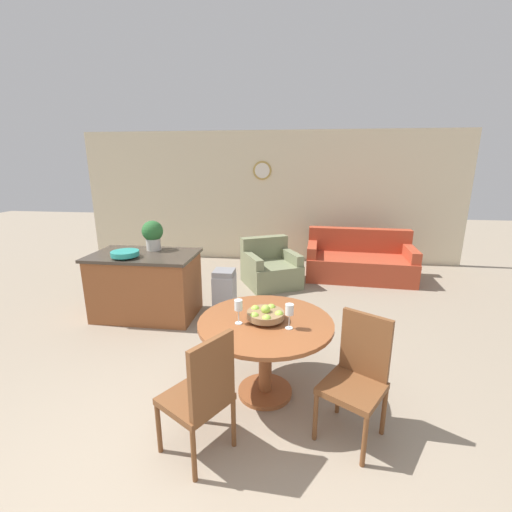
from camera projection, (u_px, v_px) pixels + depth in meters
ground_plane at (180, 505)px, 2.14m from camera, size 24.00×24.00×0.00m
wall_back at (268, 197)px, 7.24m from camera, size 8.00×0.09×2.70m
dining_table at (265, 338)px, 3.03m from camera, size 1.18×1.18×0.73m
dining_chair_near_left at (202, 392)px, 2.37m from camera, size 0.58×0.58×0.97m
dining_chair_near_right at (358, 373)px, 2.60m from camera, size 0.58×0.58×0.97m
fruit_bowl at (266, 314)px, 2.96m from camera, size 0.33×0.33×0.15m
wine_glass_left at (238, 306)px, 2.89m from camera, size 0.07×0.07×0.22m
wine_glass_right at (289, 311)px, 2.80m from camera, size 0.07×0.07×0.22m
kitchen_island at (146, 285)px, 4.69m from camera, size 1.40×0.84×0.89m
teal_bowl at (125, 254)px, 4.37m from camera, size 0.35×0.35×0.09m
potted_plant at (153, 234)px, 4.72m from camera, size 0.29×0.29×0.41m
trash_bin at (225, 293)px, 4.72m from camera, size 0.29×0.30×0.66m
couch at (359, 262)px, 6.32m from camera, size 1.93×1.08×0.86m
armchair at (270, 269)px, 5.95m from camera, size 1.15×1.16×0.79m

